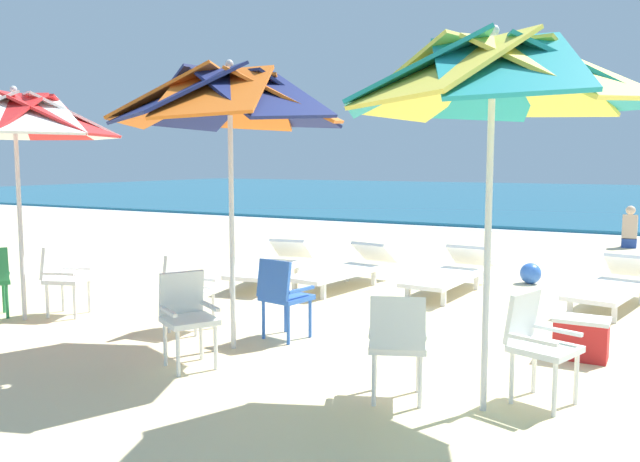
% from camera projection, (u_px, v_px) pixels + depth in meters
% --- Properties ---
extents(ground_plane, '(80.00, 80.00, 0.00)m').
position_uv_depth(ground_plane, '(527.00, 325.00, 7.42)').
color(ground_plane, beige).
extents(sea, '(80.00, 36.00, 0.10)m').
position_uv_depth(sea, '(637.00, 198.00, 32.28)').
color(sea, '#19607F').
rests_on(sea, ground).
extents(surf_foam, '(80.00, 0.70, 0.01)m').
position_uv_depth(surf_foam, '(605.00, 236.00, 16.29)').
color(surf_foam, white).
rests_on(surf_foam, ground).
extents(beach_umbrella_0, '(2.28, 2.28, 2.85)m').
position_uv_depth(beach_umbrella_0, '(492.00, 79.00, 4.63)').
color(beach_umbrella_0, silver).
rests_on(beach_umbrella_0, ground).
extents(plastic_chair_0, '(0.58, 0.55, 0.87)m').
position_uv_depth(plastic_chair_0, '(537.00, 340.00, 5.02)').
color(plastic_chair_0, white).
rests_on(plastic_chair_0, ground).
extents(plastic_chair_1, '(0.57, 0.59, 0.87)m').
position_uv_depth(plastic_chair_1, '(397.00, 340.00, 5.01)').
color(plastic_chair_1, white).
rests_on(plastic_chair_1, ground).
extents(beach_umbrella_1, '(2.35, 2.35, 2.86)m').
position_uv_depth(beach_umbrella_1, '(230.00, 100.00, 6.25)').
color(beach_umbrella_1, silver).
rests_on(beach_umbrella_1, ground).
extents(plastic_chair_2, '(0.51, 0.54, 0.87)m').
position_uv_depth(plastic_chair_2, '(282.00, 293.00, 6.78)').
color(plastic_chair_2, blue).
rests_on(plastic_chair_2, ground).
extents(plastic_chair_3, '(0.62, 0.61, 0.87)m').
position_uv_depth(plastic_chair_3, '(187.00, 313.00, 5.91)').
color(plastic_chair_3, white).
rests_on(plastic_chair_3, ground).
extents(plastic_chair_4, '(0.50, 0.48, 0.87)m').
position_uv_depth(plastic_chair_4, '(186.00, 286.00, 7.17)').
color(plastic_chair_4, white).
rests_on(plastic_chair_4, ground).
extents(beach_umbrella_2, '(2.36, 2.36, 2.75)m').
position_uv_depth(beach_umbrella_2, '(15.00, 118.00, 7.42)').
color(beach_umbrella_2, silver).
rests_on(beach_umbrella_2, ground).
extents(plastic_chair_5, '(0.59, 0.56, 0.87)m').
position_uv_depth(plastic_chair_5, '(62.00, 275.00, 7.87)').
color(plastic_chair_5, white).
rests_on(plastic_chair_5, ground).
extents(sun_lounger_0, '(1.03, 2.22, 0.62)m').
position_uv_depth(sun_lounger_0, '(613.00, 286.00, 8.31)').
color(sun_lounger_0, white).
rests_on(sun_lounger_0, ground).
extents(sun_lounger_1, '(0.78, 2.19, 0.62)m').
position_uv_depth(sun_lounger_1, '(449.00, 274.00, 9.22)').
color(sun_lounger_1, white).
rests_on(sun_lounger_1, ground).
extents(sun_lounger_2, '(0.95, 2.22, 0.62)m').
position_uv_depth(sun_lounger_2, '(344.00, 269.00, 9.60)').
color(sun_lounger_2, white).
rests_on(sun_lounger_2, ground).
extents(sun_lounger_3, '(0.98, 2.22, 0.62)m').
position_uv_depth(sun_lounger_3, '(272.00, 265.00, 9.93)').
color(sun_lounger_3, white).
rests_on(sun_lounger_3, ground).
extents(cooler_box, '(0.50, 0.34, 0.40)m').
position_uv_depth(cooler_box, '(581.00, 338.00, 6.16)').
color(cooler_box, red).
rests_on(cooler_box, ground).
extents(beach_ball, '(0.32, 0.32, 0.32)m').
position_uv_depth(beach_ball, '(531.00, 273.00, 9.92)').
color(beach_ball, blue).
rests_on(beach_ball, ground).
extents(beachgoer_seated, '(0.30, 0.93, 0.92)m').
position_uv_depth(beachgoer_seated, '(630.00, 234.00, 14.19)').
color(beachgoer_seated, '#2D4CA5').
rests_on(beachgoer_seated, ground).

